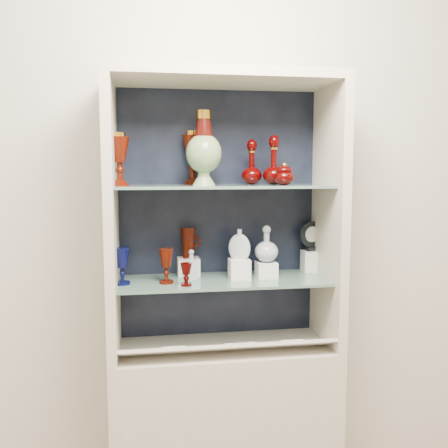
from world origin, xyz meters
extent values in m
cube|color=silver|center=(0.00, 1.75, 1.40)|extent=(3.50, 0.02, 2.80)
cube|color=beige|center=(0.00, 1.53, 0.38)|extent=(1.00, 0.40, 0.75)
cube|color=black|center=(0.00, 1.72, 1.32)|extent=(0.98, 0.02, 1.15)
cube|color=beige|center=(-0.48, 1.53, 1.32)|extent=(0.04, 0.40, 1.15)
cube|color=beige|center=(0.48, 1.53, 1.32)|extent=(0.04, 0.40, 1.15)
cube|color=beige|center=(0.00, 1.53, 1.92)|extent=(1.00, 0.40, 0.04)
cube|color=slate|center=(0.00, 1.55, 1.04)|extent=(0.92, 0.34, 0.01)
cube|color=slate|center=(0.00, 1.55, 1.46)|extent=(0.92, 0.34, 0.01)
cube|color=beige|center=(0.00, 1.42, 0.78)|extent=(0.92, 0.17, 0.09)
cube|color=white|center=(0.06, 1.42, 0.80)|extent=(0.10, 0.06, 0.03)
cube|color=white|center=(0.27, 1.42, 0.80)|extent=(0.10, 0.06, 0.03)
cube|color=white|center=(-0.23, 1.42, 0.80)|extent=(0.10, 0.06, 0.03)
cube|color=white|center=(0.03, 1.42, 0.80)|extent=(0.10, 0.06, 0.03)
cube|color=silver|center=(-0.15, 1.66, 1.09)|extent=(0.10, 0.10, 0.08)
cube|color=silver|center=(0.07, 1.54, 1.09)|extent=(0.09, 0.09, 0.09)
cube|color=silver|center=(0.20, 1.56, 1.08)|extent=(0.09, 0.09, 0.07)
cube|color=silver|center=(0.44, 1.65, 1.10)|extent=(0.08, 0.08, 0.10)
camera|label=1|loc=(-0.34, -0.60, 1.54)|focal=40.00mm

